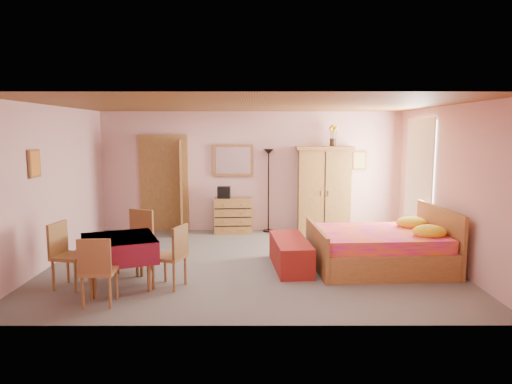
{
  "coord_description": "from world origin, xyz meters",
  "views": [
    {
      "loc": [
        0.09,
        -7.41,
        2.19
      ],
      "look_at": [
        0.1,
        0.3,
        1.15
      ],
      "focal_mm": 32.0,
      "sensor_mm": 36.0,
      "label": 1
    }
  ],
  "objects_px": {
    "wall_mirror": "(233,160)",
    "floor_lamp": "(268,191)",
    "stereo": "(224,192)",
    "chair_north": "(134,242)",
    "chair_west": "(71,255)",
    "chest_of_drawers": "(233,215)",
    "sunflower_vase": "(333,135)",
    "bed": "(378,238)",
    "bench": "(290,253)",
    "chair_south": "(99,270)",
    "chair_east": "(169,256)",
    "wardrobe": "(324,190)",
    "dining_table": "(119,262)"
  },
  "relations": [
    {
      "from": "floor_lamp",
      "to": "chair_east",
      "type": "distance_m",
      "value": 3.89
    },
    {
      "from": "chair_south",
      "to": "chair_north",
      "type": "bearing_deg",
      "value": 82.84
    },
    {
      "from": "stereo",
      "to": "chair_west",
      "type": "height_order",
      "value": "stereo"
    },
    {
      "from": "bed",
      "to": "bench",
      "type": "distance_m",
      "value": 1.43
    },
    {
      "from": "chair_west",
      "to": "chair_north",
      "type": "bearing_deg",
      "value": 146.78
    },
    {
      "from": "wardrobe",
      "to": "chair_west",
      "type": "relative_size",
      "value": 2.01
    },
    {
      "from": "wall_mirror",
      "to": "sunflower_vase",
      "type": "height_order",
      "value": "sunflower_vase"
    },
    {
      "from": "chest_of_drawers",
      "to": "chair_west",
      "type": "relative_size",
      "value": 0.87
    },
    {
      "from": "chair_east",
      "to": "bench",
      "type": "bearing_deg",
      "value": -43.67
    },
    {
      "from": "chair_south",
      "to": "chair_west",
      "type": "bearing_deg",
      "value": 131.23
    },
    {
      "from": "wall_mirror",
      "to": "chair_north",
      "type": "height_order",
      "value": "wall_mirror"
    },
    {
      "from": "floor_lamp",
      "to": "chair_west",
      "type": "bearing_deg",
      "value": -128.49
    },
    {
      "from": "chest_of_drawers",
      "to": "chair_south",
      "type": "height_order",
      "value": "chair_south"
    },
    {
      "from": "chest_of_drawers",
      "to": "chair_north",
      "type": "distance_m",
      "value": 3.1
    },
    {
      "from": "chair_east",
      "to": "bed",
      "type": "bearing_deg",
      "value": -54.62
    },
    {
      "from": "bench",
      "to": "bed",
      "type": "bearing_deg",
      "value": 0.58
    },
    {
      "from": "bed",
      "to": "chair_west",
      "type": "xyz_separation_m",
      "value": [
        -4.55,
        -0.96,
        -0.02
      ]
    },
    {
      "from": "chair_east",
      "to": "wall_mirror",
      "type": "bearing_deg",
      "value": 7.88
    },
    {
      "from": "wall_mirror",
      "to": "floor_lamp",
      "type": "bearing_deg",
      "value": -6.45
    },
    {
      "from": "bench",
      "to": "chair_north",
      "type": "xyz_separation_m",
      "value": [
        -2.44,
        -0.23,
        0.25
      ]
    },
    {
      "from": "sunflower_vase",
      "to": "chair_west",
      "type": "height_order",
      "value": "sunflower_vase"
    },
    {
      "from": "wall_mirror",
      "to": "chair_west",
      "type": "height_order",
      "value": "wall_mirror"
    },
    {
      "from": "dining_table",
      "to": "stereo",
      "type": "bearing_deg",
      "value": 70.0
    },
    {
      "from": "stereo",
      "to": "chair_east",
      "type": "bearing_deg",
      "value": -98.98
    },
    {
      "from": "chair_south",
      "to": "chair_west",
      "type": "distance_m",
      "value": 0.87
    },
    {
      "from": "wardrobe",
      "to": "chair_north",
      "type": "bearing_deg",
      "value": -139.02
    },
    {
      "from": "floor_lamp",
      "to": "bed",
      "type": "xyz_separation_m",
      "value": [
        1.69,
        -2.64,
        -0.41
      ]
    },
    {
      "from": "chest_of_drawers",
      "to": "chair_south",
      "type": "distance_m",
      "value": 4.35
    },
    {
      "from": "bench",
      "to": "chair_north",
      "type": "height_order",
      "value": "chair_north"
    },
    {
      "from": "bed",
      "to": "chair_south",
      "type": "xyz_separation_m",
      "value": [
        -3.94,
        -1.57,
        -0.04
      ]
    },
    {
      "from": "chest_of_drawers",
      "to": "sunflower_vase",
      "type": "bearing_deg",
      "value": -3.69
    },
    {
      "from": "stereo",
      "to": "dining_table",
      "type": "height_order",
      "value": "stereo"
    },
    {
      "from": "wardrobe",
      "to": "sunflower_vase",
      "type": "xyz_separation_m",
      "value": [
        0.17,
        0.01,
        1.16
      ]
    },
    {
      "from": "dining_table",
      "to": "chair_north",
      "type": "xyz_separation_m",
      "value": [
        0.03,
        0.67,
        0.12
      ]
    },
    {
      "from": "wardrobe",
      "to": "sunflower_vase",
      "type": "distance_m",
      "value": 1.17
    },
    {
      "from": "chair_east",
      "to": "sunflower_vase",
      "type": "bearing_deg",
      "value": -20.54
    },
    {
      "from": "chest_of_drawers",
      "to": "floor_lamp",
      "type": "bearing_deg",
      "value": 6.01
    },
    {
      "from": "chest_of_drawers",
      "to": "wardrobe",
      "type": "height_order",
      "value": "wardrobe"
    },
    {
      "from": "wardrobe",
      "to": "chair_south",
      "type": "xyz_separation_m",
      "value": [
        -3.43,
        -4.06,
        -0.49
      ]
    },
    {
      "from": "stereo",
      "to": "chair_south",
      "type": "height_order",
      "value": "stereo"
    },
    {
      "from": "wall_mirror",
      "to": "wardrobe",
      "type": "distance_m",
      "value": 2.05
    },
    {
      "from": "stereo",
      "to": "chair_north",
      "type": "distance_m",
      "value": 3.02
    },
    {
      "from": "sunflower_vase",
      "to": "dining_table",
      "type": "bearing_deg",
      "value": -136.07
    },
    {
      "from": "wall_mirror",
      "to": "wardrobe",
      "type": "relative_size",
      "value": 0.47
    },
    {
      "from": "wall_mirror",
      "to": "floor_lamp",
      "type": "distance_m",
      "value": 1.01
    },
    {
      "from": "chair_north",
      "to": "bench",
      "type": "bearing_deg",
      "value": -151.52
    },
    {
      "from": "floor_lamp",
      "to": "bed",
      "type": "bearing_deg",
      "value": -57.35
    },
    {
      "from": "floor_lamp",
      "to": "stereo",
      "type": "bearing_deg",
      "value": -171.42
    },
    {
      "from": "dining_table",
      "to": "chair_north",
      "type": "bearing_deg",
      "value": 87.07
    },
    {
      "from": "chair_north",
      "to": "chair_west",
      "type": "xyz_separation_m",
      "value": [
        -0.7,
        -0.71,
        -0.02
      ]
    }
  ]
}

